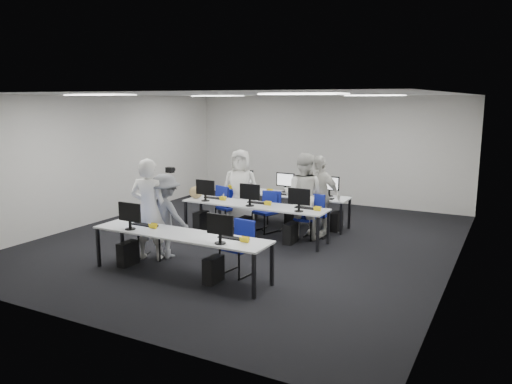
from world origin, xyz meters
The scene contains 23 objects.
room centered at (0.00, 0.00, 1.50)m, with size 9.00×9.02×3.00m.
ceiling_panels centered at (0.00, 0.00, 2.98)m, with size 5.20×4.60×0.02m.
desk_front centered at (0.00, -2.40, 0.68)m, with size 3.20×0.70×0.73m.
desk_mid centered at (0.00, 0.20, 0.68)m, with size 3.20×0.70×0.73m.
desk_back centered at (0.00, 1.60, 0.68)m, with size 3.20×0.70×0.73m.
equipment_front centered at (-0.19, -2.42, 0.36)m, with size 2.51×0.41×1.19m.
equipment_mid centered at (-0.19, 0.18, 0.36)m, with size 2.91×0.41×1.19m.
equipment_back centered at (0.19, 1.62, 0.36)m, with size 2.91×0.41×1.19m.
chair_0 centered at (-1.03, -1.81, 0.29)m, with size 0.57×0.60×0.93m.
chair_1 centered at (0.81, -1.88, 0.29)m, with size 0.51×0.54×0.91m.
chair_2 centered at (-1.05, 0.86, 0.26)m, with size 0.53×0.55×0.81m.
chair_3 centered at (-0.02, 0.78, 0.27)m, with size 0.55×0.57×0.87m.
chair_4 centered at (0.95, 0.70, 0.26)m, with size 0.47×0.50×0.82m.
chair_5 centered at (-1.12, 1.02, 0.29)m, with size 0.58×0.61×0.92m.
chair_6 centered at (0.04, 1.07, 0.29)m, with size 0.54×0.57×0.91m.
chair_7 centered at (1.12, 0.97, 0.30)m, with size 0.51×0.55×0.96m.
handbag centered at (-1.45, 0.16, 0.86)m, with size 0.33×0.21×0.27m, color #957F4D.
student_0 centered at (-1.03, -1.93, 0.94)m, with size 0.68×0.45×1.87m, color silver.
student_1 centered at (0.89, 0.74, 0.90)m, with size 0.88×0.69×1.81m, color silver.
student_2 centered at (-0.77, 0.98, 0.89)m, with size 0.87×0.57×1.78m, color silver.
student_3 centered at (1.09, 1.11, 0.87)m, with size 1.01×0.42×1.73m, color silver.
photographer centered at (-0.84, -1.70, 0.78)m, with size 1.01×0.58×1.57m, color slate.
dslr_camera centered at (-0.84, -1.52, 1.62)m, with size 0.14×0.18×0.10m, color black.
Camera 1 is at (4.84, -8.84, 2.92)m, focal length 35.00 mm.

